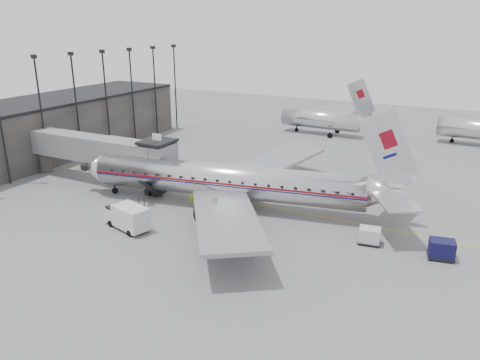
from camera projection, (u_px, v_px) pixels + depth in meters
The scene contains 11 objects.
ground at pixel (208, 219), 47.82m from camera, with size 160.00×160.00×0.00m, color slate.
terminal at pixel (48, 128), 69.85m from camera, with size 12.00×46.00×8.00m, color #32302E.
apron_line at pixel (259, 205), 51.54m from camera, with size 0.15×60.00×0.01m, color gold.
jet_bridge at pixel (106, 151), 56.87m from camera, with size 21.00×6.20×7.10m.
floodlight_masts at pixel (92, 100), 68.11m from camera, with size 0.90×42.25×15.25m.
distant_aircraft_near at pixel (322, 119), 82.96m from camera, with size 16.39×3.20×10.26m.
airliner at pixel (233, 181), 50.00m from camera, with size 36.67×33.68×11.70m.
service_van at pixel (127, 216), 45.26m from camera, with size 5.53×3.31×2.44m.
baggage_cart_navy at pixel (442, 249), 39.55m from camera, with size 2.42×2.02×1.69m.
baggage_cart_white at pixel (370, 236), 42.24m from camera, with size 2.15×1.76×1.53m.
ramp_worker at pixel (192, 196), 51.75m from camera, with size 0.63×0.42×1.74m, color yellow.
Camera 1 is at (23.34, -37.44, 19.18)m, focal length 35.00 mm.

